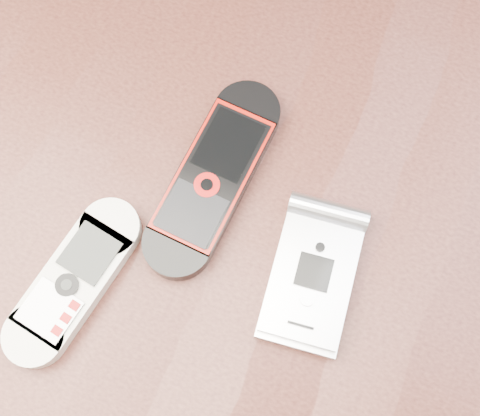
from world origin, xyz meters
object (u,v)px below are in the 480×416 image
(motorola_razr, at_px, (312,278))
(table, at_px, (235,243))
(nokia_white, at_px, (74,281))
(nokia_black_red, at_px, (214,177))

(motorola_razr, bearing_deg, table, 151.39)
(nokia_white, relative_size, nokia_black_red, 0.81)
(table, relative_size, nokia_white, 8.57)
(motorola_razr, bearing_deg, nokia_white, -163.86)
(nokia_black_red, distance_m, motorola_razr, 0.11)
(table, bearing_deg, nokia_white, -132.00)
(nokia_white, xyz_separation_m, nokia_black_red, (0.06, 0.11, 0.00))
(table, height_order, nokia_black_red, nokia_black_red)
(table, distance_m, motorola_razr, 0.14)
(nokia_white, distance_m, motorola_razr, 0.18)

